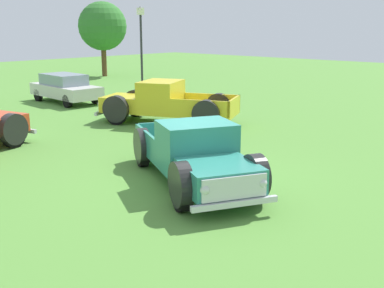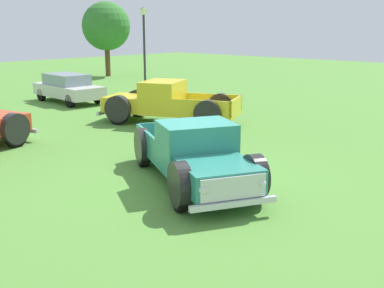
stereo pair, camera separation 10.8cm
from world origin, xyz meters
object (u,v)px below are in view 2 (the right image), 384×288
sedan_distant_a (68,87)px  oak_tree_east (106,26)px  pickup_truck_behind_right (162,103)px  pickup_truck_foreground (197,156)px  lamp_post_near (144,49)px

sedan_distant_a → oak_tree_east: oak_tree_east is taller
oak_tree_east → pickup_truck_behind_right: bearing=-120.5°
pickup_truck_foreground → sedan_distant_a: (4.73, 12.65, 0.01)m
sedan_distant_a → oak_tree_east: 12.46m
pickup_truck_behind_right → sedan_distant_a: (0.30, 6.79, -0.04)m
sedan_distant_a → pickup_truck_behind_right: bearing=-92.5°
pickup_truck_foreground → lamp_post_near: bearing=53.0°
pickup_truck_behind_right → sedan_distant_a: pickup_truck_behind_right is taller
oak_tree_east → lamp_post_near: bearing=-115.4°
pickup_truck_foreground → sedan_distant_a: bearing=69.5°
pickup_truck_behind_right → sedan_distant_a: size_ratio=1.32×
sedan_distant_a → oak_tree_east: (8.70, 8.46, 2.82)m
pickup_truck_behind_right → oak_tree_east: size_ratio=1.03×
pickup_truck_foreground → oak_tree_east: (13.43, 21.12, 2.83)m
pickup_truck_behind_right → oak_tree_east: 17.93m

